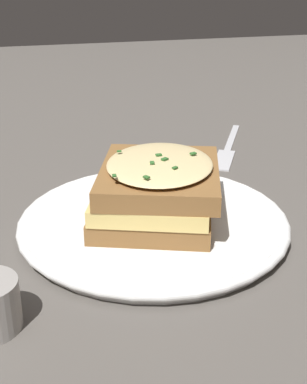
# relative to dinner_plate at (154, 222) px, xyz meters

# --- Properties ---
(ground_plane) EXTENTS (2.40, 2.40, 0.00)m
(ground_plane) POSITION_rel_dinner_plate_xyz_m (-0.01, 0.02, -0.01)
(ground_plane) COLOR #514C47
(dinner_plate) EXTENTS (0.26, 0.26, 0.01)m
(dinner_plate) POSITION_rel_dinner_plate_xyz_m (0.00, 0.00, 0.00)
(dinner_plate) COLOR white
(dinner_plate) RESTS_ON ground_plane
(sandwich) EXTENTS (0.16, 0.15, 0.06)m
(sandwich) POSITION_rel_dinner_plate_xyz_m (-0.00, -0.00, 0.03)
(sandwich) COLOR brown
(sandwich) RESTS_ON dinner_plate
(fork) EXTENTS (0.17, 0.11, 0.00)m
(fork) POSITION_rel_dinner_plate_xyz_m (0.19, -0.15, -0.01)
(fork) COLOR silver
(fork) RESTS_ON ground_plane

